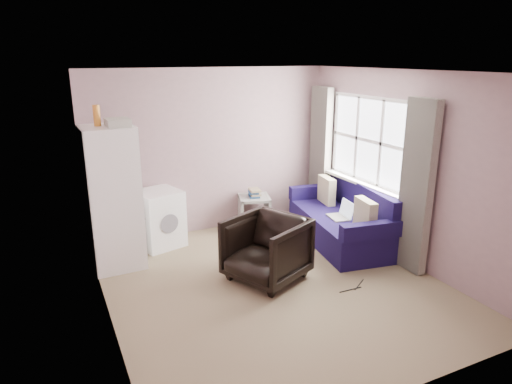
{
  "coord_description": "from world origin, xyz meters",
  "views": [
    {
      "loc": [
        -2.33,
        -4.4,
        2.66
      ],
      "look_at": [
        0.05,
        0.6,
        1.0
      ],
      "focal_mm": 32.0,
      "sensor_mm": 36.0,
      "label": 1
    }
  ],
  "objects_px": {
    "washing_machine": "(159,217)",
    "side_table": "(254,210)",
    "fridge": "(113,197)",
    "sofa": "(344,221)",
    "armchair": "(266,246)"
  },
  "relations": [
    {
      "from": "washing_machine",
      "to": "side_table",
      "type": "distance_m",
      "value": 1.54
    },
    {
      "from": "side_table",
      "to": "sofa",
      "type": "height_order",
      "value": "sofa"
    },
    {
      "from": "fridge",
      "to": "armchair",
      "type": "bearing_deg",
      "value": -38.74
    },
    {
      "from": "armchair",
      "to": "fridge",
      "type": "distance_m",
      "value": 2.05
    },
    {
      "from": "fridge",
      "to": "washing_machine",
      "type": "xyz_separation_m",
      "value": [
        0.66,
        0.41,
        -0.51
      ]
    },
    {
      "from": "armchair",
      "to": "side_table",
      "type": "distance_m",
      "value": 1.76
    },
    {
      "from": "side_table",
      "to": "sofa",
      "type": "bearing_deg",
      "value": -48.44
    },
    {
      "from": "armchair",
      "to": "side_table",
      "type": "height_order",
      "value": "armchair"
    },
    {
      "from": "armchair",
      "to": "washing_machine",
      "type": "bearing_deg",
      "value": -174.8
    },
    {
      "from": "washing_machine",
      "to": "armchair",
      "type": "bearing_deg",
      "value": -75.3
    },
    {
      "from": "fridge",
      "to": "washing_machine",
      "type": "bearing_deg",
      "value": 29.8
    },
    {
      "from": "washing_machine",
      "to": "sofa",
      "type": "relative_size",
      "value": 0.4
    },
    {
      "from": "armchair",
      "to": "fridge",
      "type": "xyz_separation_m",
      "value": [
        -1.59,
        1.19,
        0.5
      ]
    },
    {
      "from": "armchair",
      "to": "sofa",
      "type": "bearing_deg",
      "value": 85.18
    },
    {
      "from": "sofa",
      "to": "washing_machine",
      "type": "bearing_deg",
      "value": 166.62
    }
  ]
}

